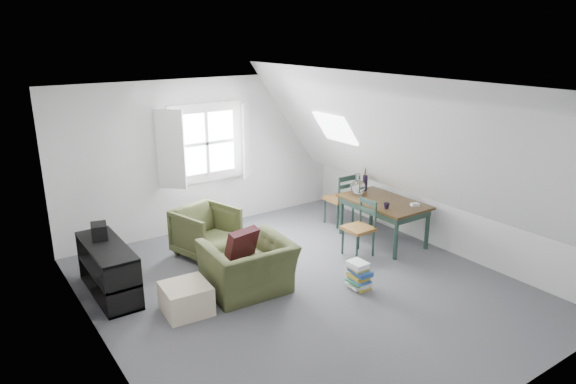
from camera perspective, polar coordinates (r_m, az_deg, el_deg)
floor at (r=6.82m, az=1.75°, el=-10.56°), size 5.50×5.50×0.00m
ceiling at (r=6.06m, az=1.97°, el=10.79°), size 5.50×5.50×0.00m
wall_back at (r=8.62m, az=-9.09°, el=4.13°), size 5.00×0.00×5.00m
wall_front at (r=4.59m, az=22.98°, el=-9.22°), size 5.00×0.00×5.00m
wall_left at (r=5.33m, az=-20.43°, el=-5.19°), size 0.00×5.50×5.50m
wall_right at (r=8.02m, az=16.41°, el=2.63°), size 0.00×5.50×5.50m
slope_left at (r=5.44m, az=-11.36°, el=1.90°), size 3.19×5.50×4.48m
slope_right at (r=7.20m, az=11.92°, el=5.64°), size 3.19×5.50×4.48m
dormer_window at (r=8.51m, az=-8.93°, el=5.35°), size 1.71×0.35×1.30m
skylight at (r=8.14m, az=5.27°, el=7.05°), size 0.35×0.75×0.47m
armchair_near at (r=6.74m, az=-4.39°, el=-10.96°), size 1.09×0.97×0.68m
armchair_far at (r=7.85m, az=-8.96°, el=-6.86°), size 0.98×0.99×0.73m
throw_pillow at (r=6.60m, az=-5.17°, el=-5.85°), size 0.46×0.32×0.44m
ottoman at (r=6.32m, az=-11.26°, el=-11.53°), size 0.57×0.57×0.35m
dining_table at (r=8.16m, az=10.59°, el=-1.53°), size 0.82×1.36×0.68m
demijohn at (r=8.30m, az=7.75°, el=0.60°), size 0.24×0.24×0.34m
vase_twigs at (r=8.53m, az=8.55°, el=1.07°), size 0.08×0.09×0.65m
cup at (r=7.76m, az=10.87°, el=-1.83°), size 0.11×0.11×0.09m
paper_box at (r=7.98m, az=13.92°, el=-1.36°), size 0.14×0.12×0.04m
dining_chair_far at (r=8.82m, az=5.86°, el=-0.69°), size 0.42×0.42×0.91m
dining_chair_near at (r=7.66m, az=8.02°, el=-3.87°), size 0.40×0.40×0.84m
media_shelf at (r=6.89m, az=-19.19°, el=-8.48°), size 0.44×1.31×0.67m
electronics_box at (r=6.98m, az=-20.24°, el=-4.16°), size 0.24×0.30×0.21m
magazine_stack at (r=6.78m, az=7.87°, el=-9.15°), size 0.28×0.33×0.37m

